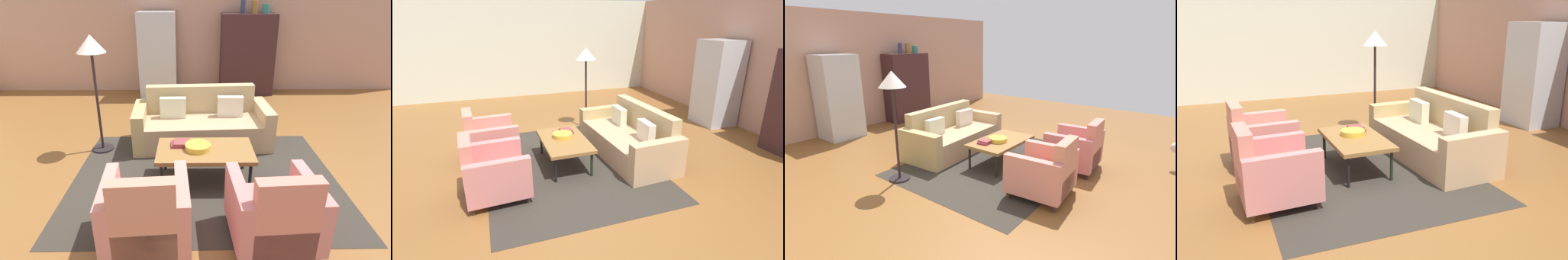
% 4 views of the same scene
% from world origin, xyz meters
% --- Properties ---
extents(ground_plane, '(11.98, 11.98, 0.00)m').
position_xyz_m(ground_plane, '(0.00, 0.00, 0.00)').
color(ground_plane, brown).
extents(wall_back, '(9.98, 0.12, 2.80)m').
position_xyz_m(wall_back, '(0.00, 4.07, 1.40)').
color(wall_back, tan).
rests_on(wall_back, ground).
extents(wall_left, '(0.12, 8.13, 2.80)m').
position_xyz_m(wall_left, '(-4.99, 0.00, 1.40)').
color(wall_left, beige).
rests_on(wall_left, ground).
extents(area_rug, '(3.40, 2.60, 0.01)m').
position_xyz_m(area_rug, '(0.05, -0.10, 0.00)').
color(area_rug, '#332E27').
rests_on(area_rug, ground).
extents(couch, '(2.15, 1.02, 0.86)m').
position_xyz_m(couch, '(0.05, 1.04, 0.29)').
color(couch, tan).
rests_on(couch, ground).
extents(coffee_table, '(1.20, 0.70, 0.44)m').
position_xyz_m(coffee_table, '(0.05, -0.15, 0.41)').
color(coffee_table, black).
rests_on(coffee_table, ground).
extents(armchair_left, '(0.85, 0.85, 0.88)m').
position_xyz_m(armchair_left, '(-0.54, -1.31, 0.34)').
color(armchair_left, '#392C11').
rests_on(armchair_left, ground).
extents(armchair_right, '(0.85, 0.85, 0.88)m').
position_xyz_m(armchair_right, '(0.65, -1.31, 0.34)').
color(armchair_right, '#292C17').
rests_on(armchair_right, ground).
extents(fruit_bowl, '(0.32, 0.32, 0.07)m').
position_xyz_m(fruit_bowl, '(-0.04, -0.15, 0.48)').
color(fruit_bowl, gold).
rests_on(fruit_bowl, coffee_table).
extents(book_stack, '(0.28, 0.20, 0.06)m').
position_xyz_m(book_stack, '(-0.24, -0.03, 0.47)').
color(book_stack, maroon).
rests_on(book_stack, coffee_table).
extents(refrigerator, '(0.80, 0.73, 1.85)m').
position_xyz_m(refrigerator, '(-0.86, 3.62, 0.93)').
color(refrigerator, '#B7BABF').
rests_on(refrigerator, ground).
extents(floor_lamp, '(0.40, 0.40, 1.72)m').
position_xyz_m(floor_lamp, '(-1.48, 0.76, 1.44)').
color(floor_lamp, black).
rests_on(floor_lamp, ground).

